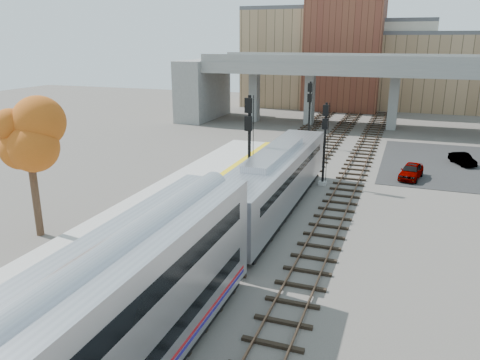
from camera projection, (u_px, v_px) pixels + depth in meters
The scene contains 14 objects.
ground at pixel (200, 276), 23.43m from camera, with size 160.00×160.00×0.00m, color #47423D.
platform at pixel (80, 251), 25.74m from camera, with size 4.50×60.00×0.35m, color #9E9E99.
yellow_strip at pixel (109, 253), 25.07m from camera, with size 0.70×60.00×0.01m, color yellow.
tracks at pixel (282, 200), 34.35m from camera, with size 10.70×95.00×0.25m.
overpass at pixel (378, 84), 60.63m from camera, with size 54.00×12.00×9.50m.
buildings_far at pixel (367, 60), 80.64m from camera, with size 43.00×21.00×20.60m.
parking_lot at pixel (459, 165), 44.04m from camera, with size 14.00×18.00×0.04m, color black.
locomotive at pixel (275, 180), 31.55m from camera, with size 3.02×19.05×4.10m.
signal_mast_near at pixel (249, 150), 32.35m from camera, with size 0.60×0.64×7.79m.
signal_mast_mid at pixel (324, 146), 37.05m from camera, with size 0.60×0.64×6.68m.
signal_mast_far at pixel (309, 115), 50.62m from camera, with size 0.60×0.64×7.06m.
tree at pixel (28, 136), 26.61m from camera, with size 3.60×3.60×8.22m.
car_a at pixel (411, 171), 39.49m from camera, with size 1.56×3.88×1.32m, color #99999E.
car_b at pixel (463, 159), 43.89m from camera, with size 1.16×3.31×1.09m, color #99999E.
Camera 1 is at (9.09, -19.08, 11.38)m, focal length 35.00 mm.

